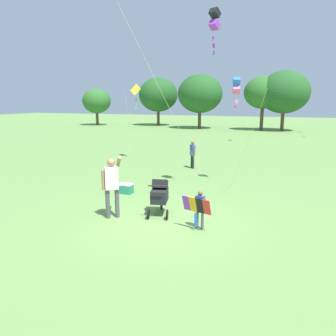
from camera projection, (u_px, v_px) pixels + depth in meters
name	position (u px, v px, depth m)	size (l,w,h in m)	color
ground_plane	(165.00, 223.00, 8.78)	(120.00, 120.00, 0.00)	#668E47
treeline_distant	(238.00, 95.00, 36.22)	(42.84, 7.16, 6.22)	brown
child_with_butterfly_kite	(199.00, 206.00, 8.22)	(0.79, 0.43, 1.00)	#4C4C51
person_adult_flyer	(112.00, 182.00, 8.96)	(0.51, 0.67, 1.75)	#4C4C51
stroller	(160.00, 194.00, 9.31)	(0.70, 1.12, 1.03)	black
kite_adult_black	(214.00, 20.00, 10.56)	(1.81, 3.64, 6.11)	black
kite_orange_delta	(135.00, 93.00, 17.33)	(0.73, 1.78, 4.05)	yellow
kite_green_novelty	(237.00, 87.00, 12.01)	(1.49, 2.60, 4.04)	blue
person_sitting_far	(193.00, 152.00, 15.63)	(0.31, 0.35, 1.32)	#232328
cooler_box	(126.00, 188.00, 11.49)	(0.45, 0.33, 0.35)	#288466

